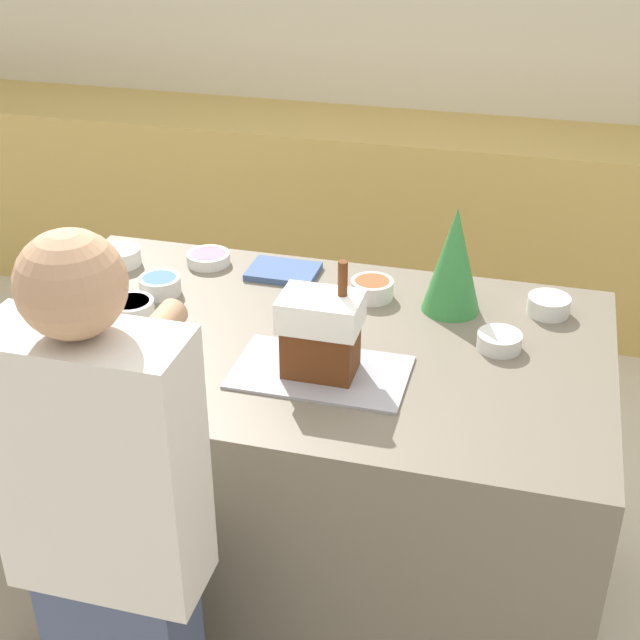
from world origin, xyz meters
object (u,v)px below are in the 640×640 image
at_px(gingerbread_house, 321,332).
at_px(candy_bowl_far_right, 372,288).
at_px(candy_bowl_behind_tray, 120,256).
at_px(candy_bowl_front_corner, 208,258).
at_px(cookbook, 283,271).
at_px(mug, 168,384).
at_px(decorative_tree, 454,260).
at_px(baking_tray, 321,372).
at_px(candy_bowl_center_rear, 549,305).
at_px(candy_bowl_near_tray_right, 160,285).
at_px(candy_bowl_beside_tree, 131,307).
at_px(candy_bowl_near_tray_left, 499,340).
at_px(person, 113,555).

distance_m(gingerbread_house, candy_bowl_far_right, 0.45).
height_order(candy_bowl_behind_tray, candy_bowl_front_corner, candy_bowl_behind_tray).
bearing_deg(cookbook, mug, -94.90).
height_order(decorative_tree, candy_bowl_behind_tray, decorative_tree).
bearing_deg(candy_bowl_front_corner, baking_tray, -46.34).
bearing_deg(decorative_tree, candy_bowl_far_right, 176.85).
relative_size(baking_tray, candy_bowl_center_rear, 3.69).
xyz_separation_m(candy_bowl_behind_tray, mug, (0.45, -0.67, 0.02)).
height_order(candy_bowl_near_tray_right, mug, mug).
relative_size(gingerbread_house, candy_bowl_far_right, 2.41).
xyz_separation_m(baking_tray, candy_bowl_behind_tray, (-0.77, 0.46, 0.03)).
distance_m(candy_bowl_front_corner, candy_bowl_far_right, 0.55).
bearing_deg(mug, candy_bowl_behind_tray, 124.14).
distance_m(candy_bowl_front_corner, cookbook, 0.25).
distance_m(decorative_tree, candy_bowl_beside_tree, 0.91).
height_order(baking_tray, candy_bowl_far_right, candy_bowl_far_right).
xyz_separation_m(baking_tray, candy_bowl_beside_tree, (-0.60, 0.16, 0.02)).
relative_size(baking_tray, mug, 4.56).
distance_m(candy_bowl_near_tray_right, candy_bowl_beside_tree, 0.14).
bearing_deg(candy_bowl_center_rear, candy_bowl_near_tray_left, -116.92).
bearing_deg(candy_bowl_near_tray_left, candy_bowl_far_right, 152.82).
height_order(baking_tray, candy_bowl_center_rear, candy_bowl_center_rear).
height_order(gingerbread_house, person, person).
relative_size(baking_tray, decorative_tree, 1.42).
xyz_separation_m(decorative_tree, person, (-0.57, -1.01, -0.30)).
bearing_deg(gingerbread_house, decorative_tree, 57.79).
bearing_deg(person, candy_bowl_far_right, 71.82).
bearing_deg(cookbook, candy_bowl_front_corner, 176.90).
xyz_separation_m(candy_bowl_beside_tree, cookbook, (0.34, 0.36, -0.01)).
bearing_deg(baking_tray, candy_bowl_front_corner, 133.66).
xyz_separation_m(candy_bowl_behind_tray, candy_bowl_beside_tree, (0.18, -0.29, -0.01)).
xyz_separation_m(cookbook, mug, (-0.06, -0.73, 0.04)).
bearing_deg(candy_bowl_near_tray_right, candy_bowl_near_tray_left, -3.56).
height_order(candy_bowl_near_tray_left, candy_bowl_far_right, candy_bowl_far_right).
relative_size(candy_bowl_near_tray_left, mug, 1.22).
distance_m(baking_tray, mug, 0.39).
bearing_deg(candy_bowl_center_rear, cookbook, 176.56).
bearing_deg(candy_bowl_front_corner, candy_bowl_near_tray_left, -17.39).
bearing_deg(baking_tray, candy_bowl_center_rear, 41.17).
height_order(baking_tray, candy_bowl_near_tray_left, candy_bowl_near_tray_left).
bearing_deg(candy_bowl_beside_tree, cookbook, 46.50).
bearing_deg(candy_bowl_beside_tree, candy_bowl_center_rear, 15.23).
relative_size(mug, person, 0.06).
bearing_deg(candy_bowl_beside_tree, candy_bowl_near_tray_right, 79.46).
height_order(gingerbread_house, candy_bowl_center_rear, gingerbread_house).
distance_m(candy_bowl_far_right, person, 1.09).
distance_m(decorative_tree, person, 1.20).
xyz_separation_m(candy_bowl_near_tray_left, cookbook, (-0.68, 0.28, -0.01)).
height_order(cookbook, person, person).
xyz_separation_m(decorative_tree, candy_bowl_near_tray_right, (-0.84, -0.12, -0.13)).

